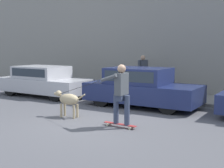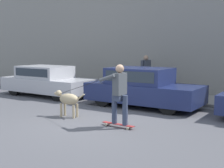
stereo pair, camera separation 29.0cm
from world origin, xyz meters
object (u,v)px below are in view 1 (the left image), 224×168
at_px(parked_car_1, 141,88).
at_px(dog, 68,100).
at_px(parked_car_0, 44,81).
at_px(pedestrian_with_bag, 143,72).
at_px(skateboarder, 121,92).

relative_size(parked_car_1, dog, 3.73).
height_order(parked_car_0, pedestrian_with_bag, pedestrian_with_bag).
relative_size(dog, skateboarder, 0.39).
xyz_separation_m(parked_car_0, parked_car_1, (4.55, -0.00, 0.03)).
bearing_deg(parked_car_0, pedestrian_with_bag, 35.41).
relative_size(skateboarder, pedestrian_with_bag, 1.68).
distance_m(skateboarder, pedestrian_with_bag, 5.54).
bearing_deg(parked_car_1, pedestrian_with_bag, 114.66).
bearing_deg(dog, skateboarder, 169.41).
distance_m(dog, pedestrian_with_bag, 5.02).
distance_m(parked_car_1, dog, 2.84).
xyz_separation_m(parked_car_1, dog, (-1.11, -2.61, -0.13)).
distance_m(parked_car_1, skateboarder, 2.96).
bearing_deg(dog, parked_car_0, -41.22).
relative_size(parked_car_0, dog, 3.87).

